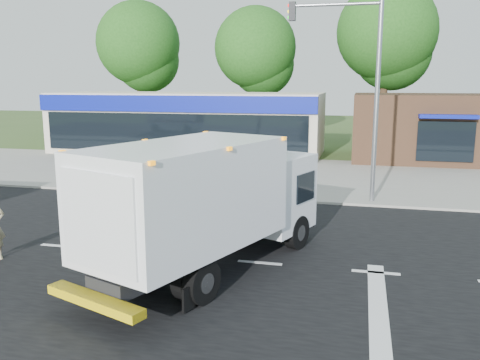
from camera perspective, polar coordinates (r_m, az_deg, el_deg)
The scene contains 10 objects.
ground at distance 13.74m, azimuth 2.24°, elevation -9.32°, with size 120.00×120.00×0.00m, color #385123.
road_asphalt at distance 13.74m, azimuth 2.24°, elevation -9.30°, with size 60.00×14.00×0.02m, color black.
sidewalk at distance 21.51m, azimuth 6.52°, elevation -1.68°, with size 60.00×2.40×0.12m, color gray.
parking_apron at distance 27.18m, azimuth 8.02°, elevation 0.85°, with size 60.00×9.00×0.02m, color gray.
lane_markings at distance 12.31m, azimuth 7.29°, elevation -11.82°, with size 55.20×7.00×0.01m.
ems_box_truck at distance 12.61m, azimuth -3.63°, elevation -1.92°, with size 4.93×7.99×3.39m.
retail_strip_mall at distance 34.64m, azimuth -5.97°, elevation 6.44°, with size 18.00×6.20×4.00m.
brown_storefront at distance 33.05m, azimuth 21.38°, elevation 5.49°, with size 10.00×6.70×4.00m.
traffic_signal_pole at distance 20.24m, azimuth 13.36°, elevation 11.18°, with size 3.51×0.25×8.00m.
background_trees at distance 41.02m, azimuth 9.08°, elevation 14.58°, with size 36.77×7.39×12.10m.
Camera 1 is at (2.48, -12.64, 4.79)m, focal length 38.00 mm.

